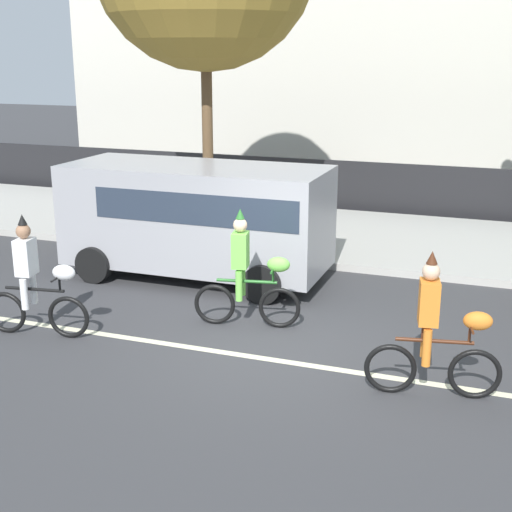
{
  "coord_description": "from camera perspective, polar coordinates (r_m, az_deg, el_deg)",
  "views": [
    {
      "loc": [
        3.26,
        -9.38,
        4.26
      ],
      "look_at": [
        -0.61,
        1.2,
        1.0
      ],
      "focal_mm": 50.0,
      "sensor_mm": 36.0,
      "label": 1
    }
  ],
  "objects": [
    {
      "name": "ground_plane",
      "position": [
        10.8,
        0.86,
        -7.08
      ],
      "size": [
        80.0,
        80.0,
        0.0
      ],
      "primitive_type": "plane",
      "color": "#38383A"
    },
    {
      "name": "road_centre_line",
      "position": [
        10.37,
        -0.06,
        -8.09
      ],
      "size": [
        36.0,
        0.14,
        0.01
      ],
      "primitive_type": "cube",
      "color": "beige",
      "rests_on": "ground"
    },
    {
      "name": "sidewalk_curb",
      "position": [
        16.74,
        8.23,
        1.49
      ],
      "size": [
        60.0,
        5.0,
        0.15
      ],
      "primitive_type": "cube",
      "color": "#ADAAA3",
      "rests_on": "ground"
    },
    {
      "name": "fence_line",
      "position": [
        19.39,
        10.12,
        5.31
      ],
      "size": [
        40.0,
        0.08,
        1.4
      ],
      "primitive_type": "cube",
      "color": "black",
      "rests_on": "ground"
    },
    {
      "name": "building_backdrop",
      "position": [
        27.46,
        16.81,
        12.97
      ],
      "size": [
        28.0,
        8.0,
        6.12
      ],
      "primitive_type": "cube",
      "color": "beige",
      "rests_on": "ground"
    },
    {
      "name": "parade_cyclist_zebra",
      "position": [
        11.36,
        -17.27,
        -2.13
      ],
      "size": [
        1.71,
        0.52,
        1.92
      ],
      "color": "black",
      "rests_on": "ground"
    },
    {
      "name": "parade_cyclist_lime",
      "position": [
        11.22,
        -0.67,
        -1.59
      ],
      "size": [
        1.7,
        0.54,
        1.92
      ],
      "color": "black",
      "rests_on": "ground"
    },
    {
      "name": "parade_cyclist_orange",
      "position": [
        9.24,
        14.21,
        -6.09
      ],
      "size": [
        1.7,
        0.54,
        1.92
      ],
      "color": "black",
      "rests_on": "ground"
    },
    {
      "name": "parked_van_grey",
      "position": [
        13.63,
        -4.52,
        3.45
      ],
      "size": [
        5.0,
        2.22,
        2.18
      ],
      "color": "#99999E",
      "rests_on": "ground"
    }
  ]
}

